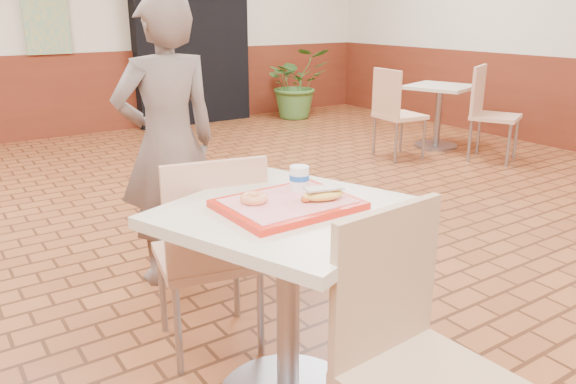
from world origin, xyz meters
TOP-DOWN VIEW (x-y plane):
  - room_shell at (0.00, 0.00)m, footprint 8.01×10.01m
  - wainscot_band at (0.00, 0.00)m, footprint 8.00×10.00m
  - corridor_doorway at (1.20, 4.88)m, footprint 1.60×0.22m
  - promo_poster at (-0.60, 4.94)m, footprint 0.50×0.03m
  - main_table at (-1.03, -0.71)m, footprint 0.78×0.78m
  - chair_main_front at (-0.96, -1.28)m, footprint 0.47×0.47m
  - chair_main_back at (-1.10, -0.23)m, footprint 0.51×0.51m
  - customer at (-0.94, 0.59)m, footprint 0.60×0.40m
  - serving_tray at (-1.03, -0.71)m, footprint 0.46×0.36m
  - ring_donut at (-1.14, -0.67)m, footprint 0.10×0.10m
  - long_john_donut at (-0.92, -0.78)m, footprint 0.17×0.11m
  - paper_cup at (-0.92, -0.64)m, footprint 0.07×0.07m
  - second_table at (2.86, 2.00)m, footprint 0.66×0.66m
  - chair_second_left at (2.08, 1.92)m, footprint 0.47×0.47m
  - chair_second_front at (2.84, 1.33)m, footprint 0.59×0.59m
  - potted_plant at (2.58, 4.40)m, footprint 1.08×1.00m

SIDE VIEW (x-z plane):
  - second_table at x=2.86m, z-range 0.12..0.82m
  - potted_plant at x=2.58m, z-range 0.00..1.00m
  - wainscot_band at x=0.00m, z-range 0.00..1.00m
  - chair_second_left at x=2.08m, z-range 0.05..0.99m
  - chair_main_back at x=-1.10m, z-range 0.05..0.99m
  - chair_main_front at x=-0.96m, z-range 0.06..1.00m
  - chair_second_front at x=2.84m, z-range 0.06..1.02m
  - main_table at x=-1.03m, z-range 0.14..0.97m
  - customer at x=-0.94m, z-range 0.00..1.60m
  - serving_tray at x=-1.03m, z-range 0.83..0.86m
  - ring_donut at x=-1.14m, z-range 0.86..0.89m
  - long_john_donut at x=-0.92m, z-range 0.85..0.90m
  - paper_cup at x=-0.92m, z-range 0.86..0.95m
  - corridor_doorway at x=1.20m, z-range 0.00..2.20m
  - room_shell at x=0.00m, z-range 0.00..3.00m
  - promo_poster at x=-0.60m, z-range 1.00..2.20m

